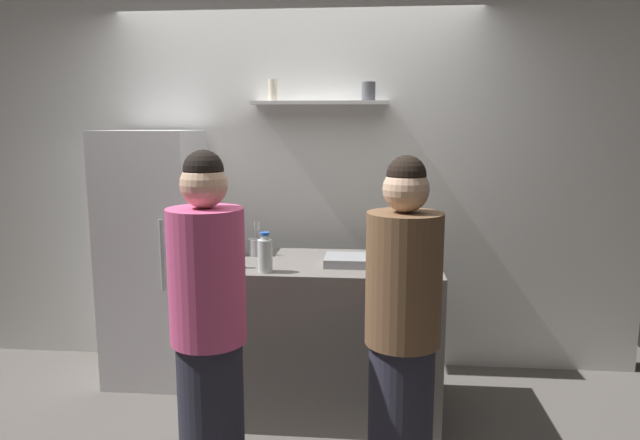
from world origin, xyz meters
The scene contains 11 objects.
back_wall_assembly centered at (0.00, 1.25, 1.30)m, with size 4.80×0.32×2.60m.
refrigerator centered at (-0.92, 0.85, 0.85)m, with size 0.60×0.60×1.69m.
counter centered at (0.23, 0.49, 0.46)m, with size 1.40×0.71×0.92m, color #66605B.
baking_pan centered at (0.43, 0.43, 0.95)m, with size 0.34×0.24×0.05m, color gray.
utensil_holder centered at (-0.18, 0.63, 0.98)m, with size 0.10×0.10×0.22m.
wine_bottle_amber_glass centered at (-0.34, 0.29, 1.03)m, with size 0.07×0.07×0.28m.
wine_bottle_green_glass centered at (-0.37, 0.62, 1.04)m, with size 0.08×0.08×0.30m.
wine_bottle_pale_glass centered at (0.68, 0.44, 1.03)m, with size 0.07×0.07×0.29m.
water_bottle_plastic centered at (-0.05, 0.22, 1.02)m, with size 0.08×0.08×0.22m.
person_brown_jacket centered at (0.68, -0.32, 0.79)m, with size 0.34×0.34×1.60m.
person_pink_top centered at (-0.19, -0.41, 0.80)m, with size 0.34×0.34×1.62m.
Camera 1 is at (0.53, -2.82, 1.73)m, focal length 32.37 mm.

